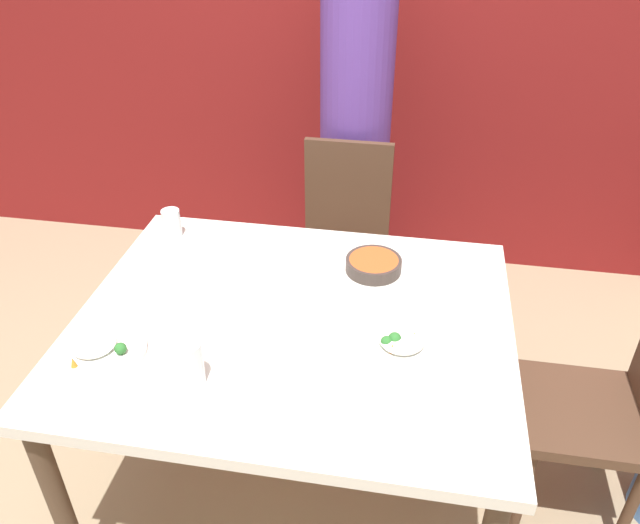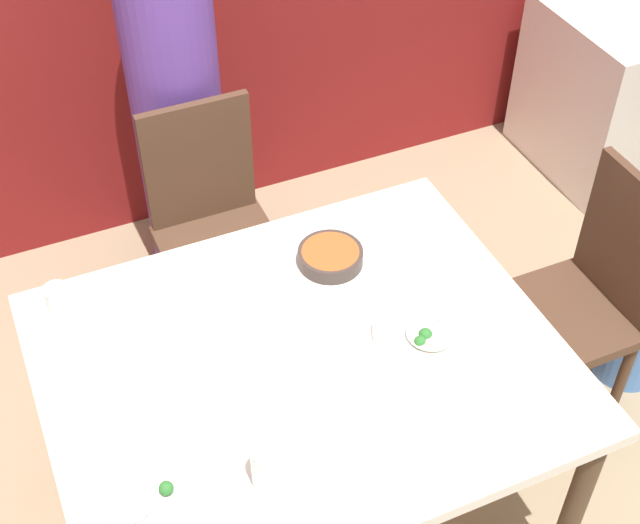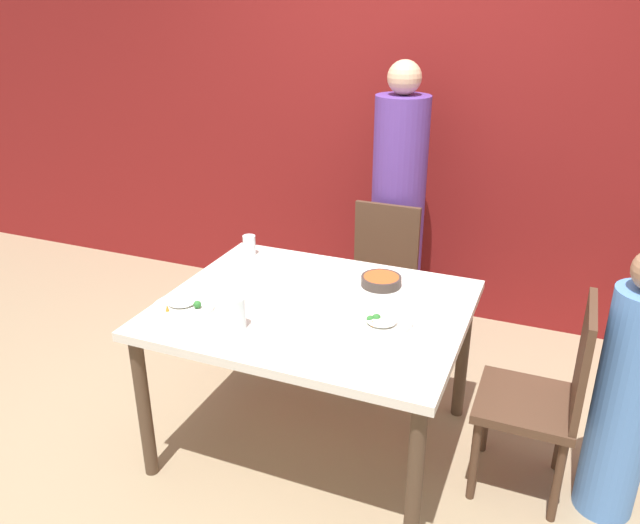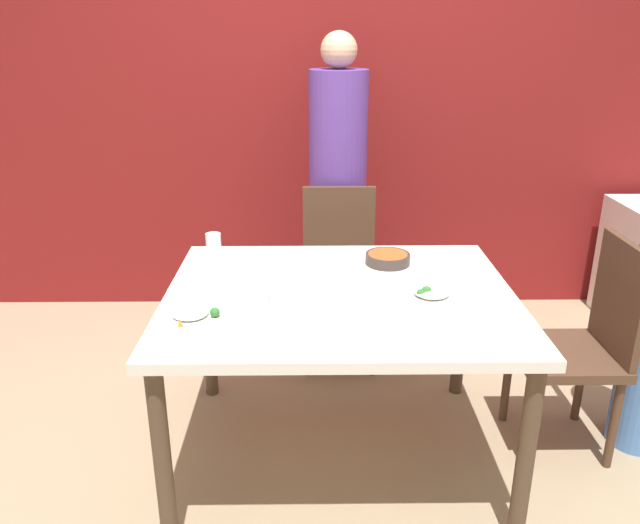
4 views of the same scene
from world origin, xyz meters
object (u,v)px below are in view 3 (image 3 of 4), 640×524
Objects in this scene: glass_water_tall at (236,313)px; chair_child_spot at (546,394)px; plate_rice_adult at (381,320)px; person_child at (625,398)px; chair_adult_spot at (379,280)px; bowl_curry at (381,281)px; person_adult at (397,215)px.

chair_child_spot is at bearing 17.58° from glass_water_tall.
glass_water_tall is (-0.54, -0.25, 0.05)m from plate_rice_adult.
chair_child_spot is at bearing -180.00° from person_child.
person_child is (0.29, 0.00, 0.06)m from chair_child_spot.
chair_adult_spot is 1.25m from chair_child_spot.
plate_rice_adult is (0.11, -0.36, -0.01)m from bowl_curry.
person_adult reaches higher than chair_adult_spot.
bowl_curry is (-1.07, 0.22, 0.22)m from person_child.
bowl_curry is 0.37m from plate_rice_adult.
person_child is 1.12m from bowl_curry.
glass_water_tall is (-1.21, -0.38, 0.32)m from chair_child_spot.
person_adult is at bearing -139.58° from chair_child_spot.
chair_child_spot is 1.51m from person_adult.
person_adult reaches higher than glass_water_tall.
person_child is 0.99m from plate_rice_adult.
person_child is at bearing 90.00° from chair_child_spot.
person_child is at bearing -11.82° from bowl_curry.
person_adult is at bearing 80.69° from glass_water_tall.
bowl_curry is at bearing 54.96° from glass_water_tall.
person_child is (1.25, -1.13, -0.23)m from person_adult.
chair_adult_spot is at bearing 107.14° from plate_rice_adult.
person_adult is 1.43× the size of person_child.
plate_rice_adult is at bearing -72.86° from chair_adult_spot.
chair_child_spot is 0.74m from plate_rice_adult.
person_adult reaches higher than bowl_curry.
glass_water_tall is at bearing -99.31° from person_adult.
chair_adult_spot is 0.78× the size of person_child.
plate_rice_adult is (-0.96, -0.13, 0.21)m from person_child.
person_adult is 1.53m from glass_water_tall.
bowl_curry is (0.18, -0.58, 0.28)m from chair_adult_spot.
bowl_curry is 0.72× the size of plate_rice_adult.
chair_child_spot reaches higher than glass_water_tall.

